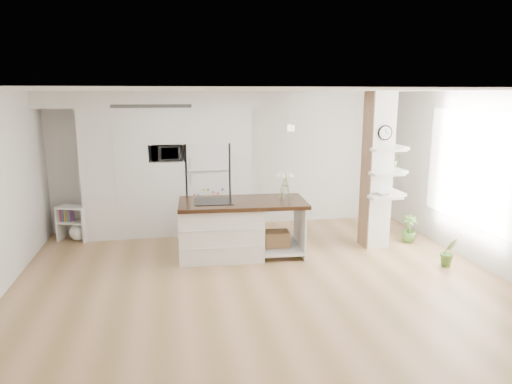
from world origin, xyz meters
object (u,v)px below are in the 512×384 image
at_px(refrigerator, 207,187).
at_px(kitchen_island, 228,228).
at_px(bookshelf, 75,225).
at_px(floor_plant_a, 449,252).

bearing_deg(refrigerator, kitchen_island, -82.30).
height_order(refrigerator, kitchen_island, refrigerator).
bearing_deg(kitchen_island, refrigerator, 101.45).
distance_m(refrigerator, kitchen_island, 1.60).
height_order(refrigerator, bookshelf, refrigerator).
relative_size(kitchen_island, floor_plant_a, 4.59).
xyz_separation_m(bookshelf, floor_plant_a, (5.98, -2.47, -0.05)).
xyz_separation_m(kitchen_island, bookshelf, (-2.66, 1.35, -0.20)).
bearing_deg(bookshelf, refrigerator, 24.73).
xyz_separation_m(refrigerator, floor_plant_a, (3.52, -2.66, -0.64)).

